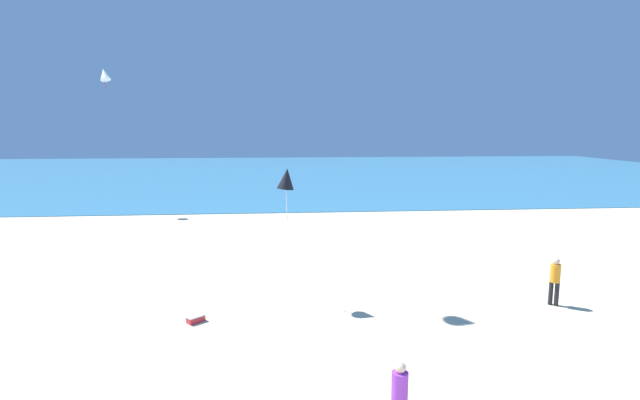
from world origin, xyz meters
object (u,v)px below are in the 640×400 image
(person_0, at_px, (555,278))
(kite_white, at_px, (104,74))
(kite_black, at_px, (286,179))
(person_2, at_px, (400,395))
(cooler_box, at_px, (196,319))

(person_0, relative_size, kite_white, 1.13)
(kite_black, bearing_deg, kite_white, 123.22)
(person_2, height_order, kite_white, kite_white)
(cooler_box, xyz_separation_m, kite_white, (-9.53, 20.67, 9.69))
(person_2, xyz_separation_m, kite_black, (-2.09, 7.72, 3.45))
(cooler_box, bearing_deg, person_0, 1.98)
(cooler_box, relative_size, kite_white, 0.41)
(person_0, relative_size, person_2, 1.03)
(cooler_box, distance_m, person_0, 12.26)
(kite_white, xyz_separation_m, kite_black, (12.49, -19.08, -5.39))
(cooler_box, xyz_separation_m, kite_black, (2.96, 1.59, 4.29))
(person_0, height_order, person_2, person_0)
(person_0, bearing_deg, person_2, 171.86)
(cooler_box, bearing_deg, person_2, -50.48)
(kite_white, distance_m, kite_black, 23.43)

